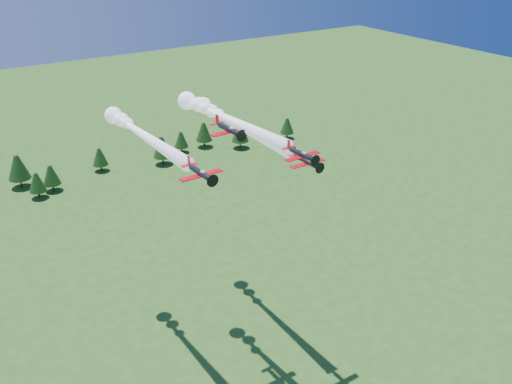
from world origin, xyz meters
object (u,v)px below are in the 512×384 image
plane_lead (222,116)px  plane_slot (229,129)px  plane_left (139,132)px  plane_right (234,123)px

plane_lead → plane_slot: plane_lead is taller
plane_lead → plane_left: bearing=130.9°
plane_left → plane_right: 21.34m
plane_lead → plane_right: (9.55, 11.65, -6.38)m
plane_right → plane_slot: bearing=-123.6°
plane_left → plane_right: size_ratio=0.94×
plane_left → plane_slot: bearing=-60.7°
plane_lead → plane_left: 17.46m
plane_left → plane_slot: 20.30m
plane_lead → plane_right: plane_lead is taller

